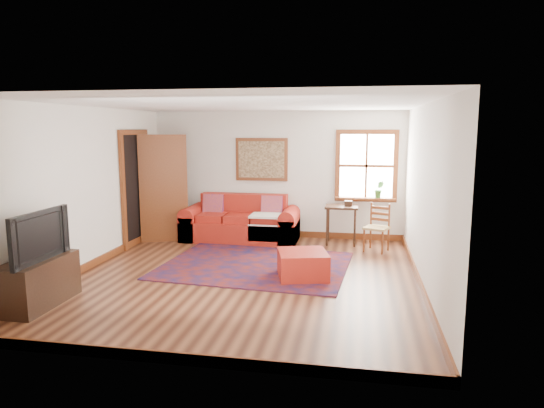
% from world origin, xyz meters
% --- Properties ---
extents(ground, '(5.50, 5.50, 0.00)m').
position_xyz_m(ground, '(0.00, 0.00, 0.00)').
color(ground, '#3E1C10').
rests_on(ground, ground).
extents(room_envelope, '(5.04, 5.54, 2.52)m').
position_xyz_m(room_envelope, '(0.00, 0.02, 1.65)').
color(room_envelope, silver).
rests_on(room_envelope, ground).
extents(window, '(1.18, 0.20, 1.38)m').
position_xyz_m(window, '(1.78, 2.70, 1.31)').
color(window, white).
rests_on(window, ground).
extents(doorway, '(0.89, 1.08, 2.14)m').
position_xyz_m(doorway, '(-2.21, 1.78, 1.07)').
color(doorway, black).
rests_on(doorway, ground).
extents(framed_artwork, '(1.05, 0.07, 0.85)m').
position_xyz_m(framed_artwork, '(-0.30, 2.71, 1.55)').
color(framed_artwork, brown).
rests_on(framed_artwork, ground).
extents(persian_rug, '(3.04, 2.52, 0.02)m').
position_xyz_m(persian_rug, '(0.03, 0.57, 0.01)').
color(persian_rug, '#5F150D').
rests_on(persian_rug, ground).
extents(red_leather_sofa, '(2.24, 0.92, 0.87)m').
position_xyz_m(red_leather_sofa, '(-0.63, 2.32, 0.29)').
color(red_leather_sofa, '#A31F15').
rests_on(red_leather_sofa, ground).
extents(red_ottoman, '(0.84, 0.84, 0.39)m').
position_xyz_m(red_ottoman, '(0.84, 0.08, 0.20)').
color(red_ottoman, '#A31F15').
rests_on(red_ottoman, ground).
extents(side_table, '(0.61, 0.46, 0.73)m').
position_xyz_m(side_table, '(1.31, 2.31, 0.60)').
color(side_table, black).
rests_on(side_table, ground).
extents(ladder_back_chair, '(0.51, 0.50, 0.85)m').
position_xyz_m(ladder_back_chair, '(1.97, 1.90, 0.45)').
color(ladder_back_chair, tan).
rests_on(ladder_back_chair, ground).
extents(media_cabinet, '(0.48, 1.07, 0.59)m').
position_xyz_m(media_cabinet, '(-2.24, -1.59, 0.29)').
color(media_cabinet, black).
rests_on(media_cabinet, ground).
extents(television, '(0.14, 1.06, 0.61)m').
position_xyz_m(television, '(-2.22, -1.65, 0.89)').
color(television, black).
rests_on(television, media_cabinet).
extents(candle_hurricane, '(0.12, 0.12, 0.18)m').
position_xyz_m(candle_hurricane, '(-2.19, -1.19, 0.67)').
color(candle_hurricane, silver).
rests_on(candle_hurricane, media_cabinet).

